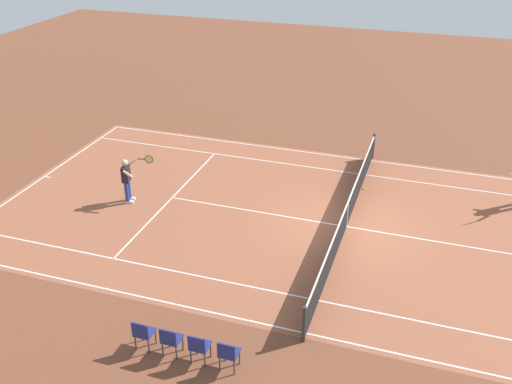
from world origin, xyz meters
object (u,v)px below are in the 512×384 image
spectator_chair_0 (228,353)px  spectator_chair_2 (170,339)px  tennis_player_near (127,178)px  tennis_net (347,214)px  spectator_chair_1 (199,346)px  tennis_ball (364,188)px  spectator_chair_3 (143,333)px

spectator_chair_0 → spectator_chair_2: 1.47m
tennis_player_near → spectator_chair_0: 9.11m
tennis_net → tennis_player_near: 7.77m
tennis_net → spectator_chair_1: (2.16, 7.30, 0.03)m
spectator_chair_0 → spectator_chair_2: (1.47, 0.00, 0.00)m
spectator_chair_1 → spectator_chair_2: (0.74, 0.00, 0.00)m
tennis_ball → spectator_chair_3: bearing=69.7°
tennis_player_near → spectator_chair_2: (-4.83, 6.57, -0.41)m
tennis_ball → spectator_chair_1: (2.29, 10.16, 0.49)m
spectator_chair_1 → spectator_chair_3: 1.47m
spectator_chair_3 → tennis_player_near: bearing=-58.1°
tennis_ball → spectator_chair_1: size_ratio=0.08×
tennis_player_near → spectator_chair_1: 8.62m
tennis_ball → spectator_chair_3: size_ratio=0.08×
tennis_net → spectator_chair_0: bearing=78.9°
spectator_chair_2 → tennis_player_near: bearing=-53.7°
tennis_player_near → spectator_chair_2: 8.17m
tennis_net → tennis_player_near: tennis_player_near is taller
spectator_chair_0 → tennis_net: bearing=-101.1°
tennis_player_near → spectator_chair_2: bearing=126.3°
tennis_ball → spectator_chair_0: bearing=81.3°
spectator_chair_1 → spectator_chair_3: bearing=0.0°
spectator_chair_0 → spectator_chair_2: bearing=0.0°
spectator_chair_1 → tennis_ball: bearing=-102.7°
tennis_net → spectator_chair_2: 7.85m
tennis_net → spectator_chair_0: (1.43, 7.30, 0.03)m
tennis_ball → spectator_chair_2: (3.02, 10.16, 0.49)m
tennis_ball → spectator_chair_2: spectator_chair_2 is taller
tennis_net → tennis_ball: tennis_net is taller
spectator_chair_0 → spectator_chair_3: size_ratio=1.00×
tennis_ball → spectator_chair_3: (3.76, 10.16, 0.49)m
tennis_ball → spectator_chair_2: bearing=73.4°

